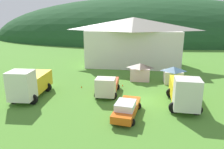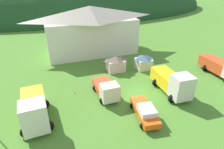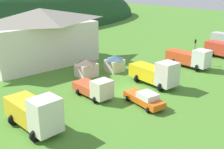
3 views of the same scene
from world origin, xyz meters
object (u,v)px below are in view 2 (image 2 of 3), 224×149
flatbed_truck_yellow (173,82)px  service_pickup_orange (145,111)px  traffic_cone_near_pickup (109,82)px  heavy_rig_striped (34,109)px  traffic_cone_mid_row (75,94)px  heavy_rig_white (223,67)px  depot_building (91,29)px  play_shed_pink (116,63)px  play_shed_cream (144,62)px  light_truck_cream (106,89)px

flatbed_truck_yellow → service_pickup_orange: 6.64m
traffic_cone_near_pickup → flatbed_truck_yellow: bearing=-39.7°
service_pickup_orange → heavy_rig_striped: bearing=-97.7°
traffic_cone_mid_row → heavy_rig_white: bearing=-6.8°
depot_building → flatbed_truck_yellow: (6.21, -18.88, -2.97)m
play_shed_pink → service_pickup_orange: (-1.09, -12.20, -0.50)m
depot_building → traffic_cone_near_pickup: bearing=-93.3°
depot_building → play_shed_pink: (1.56, -9.89, -3.36)m
flatbed_truck_yellow → heavy_rig_white: size_ratio=0.99×
flatbed_truck_yellow → service_pickup_orange: size_ratio=1.30×
play_shed_pink → heavy_rig_striped: 15.43m
depot_building → heavy_rig_striped: (-10.97, -18.88, -2.90)m
traffic_cone_near_pickup → traffic_cone_mid_row: bearing=-164.6°
play_shed_pink → traffic_cone_mid_row: play_shed_pink is taller
service_pickup_orange → depot_building: bearing=-170.8°
play_shed_cream → traffic_cone_near_pickup: play_shed_cream is taller
play_shed_pink → heavy_rig_white: bearing=-26.3°
flatbed_truck_yellow → heavy_rig_white: bearing=101.6°
play_shed_cream → flatbed_truck_yellow: 8.12m
play_shed_pink → traffic_cone_mid_row: 9.08m
service_pickup_orange → traffic_cone_mid_row: service_pickup_orange is taller
play_shed_pink → light_truck_cream: size_ratio=0.56×
heavy_rig_white → play_shed_cream: bearing=-122.7°
light_truck_cream → traffic_cone_mid_row: (-3.83, 2.15, -1.19)m
play_shed_cream → traffic_cone_mid_row: play_shed_cream is taller
flatbed_truck_yellow → traffic_cone_near_pickup: 9.20m
light_truck_cream → traffic_cone_mid_row: bearing=-119.9°
play_shed_cream → service_pickup_orange: size_ratio=0.49×
traffic_cone_near_pickup → heavy_rig_white: bearing=-13.6°
heavy_rig_striped → traffic_cone_near_pickup: 11.88m
play_shed_pink → heavy_rig_striped: heavy_rig_striped is taller
play_shed_pink → flatbed_truck_yellow: size_ratio=0.43×
depot_building → heavy_rig_white: depot_building is taller
depot_building → service_pickup_orange: depot_building is taller
flatbed_truck_yellow → traffic_cone_mid_row: size_ratio=11.47×
play_shed_pink → flatbed_truck_yellow: bearing=-62.6°
heavy_rig_striped → light_truck_cream: size_ratio=1.28×
heavy_rig_striped → flatbed_truck_yellow: bearing=86.9°
flatbed_truck_yellow → service_pickup_orange: bearing=-57.9°
heavy_rig_striped → heavy_rig_white: 27.52m
traffic_cone_near_pickup → depot_building: bearing=86.7°
flatbed_truck_yellow → service_pickup_orange: (-5.74, -3.22, -0.89)m
traffic_cone_near_pickup → play_shed_pink: bearing=54.4°
play_shed_cream → traffic_cone_mid_row: (-12.34, -3.82, -1.25)m
depot_building → traffic_cone_mid_row: 16.49m
heavy_rig_striped → traffic_cone_mid_row: bearing=128.3°
play_shed_cream → traffic_cone_near_pickup: bearing=-161.5°
traffic_cone_mid_row → traffic_cone_near_pickup: bearing=15.4°
light_truck_cream → heavy_rig_white: bearing=87.7°
play_shed_cream → heavy_rig_striped: size_ratio=0.39×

